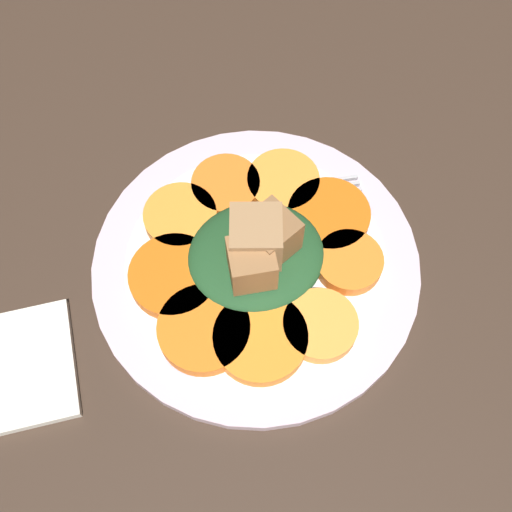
% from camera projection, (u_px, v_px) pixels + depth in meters
% --- Properties ---
extents(table_slab, '(1.20, 1.20, 0.02)m').
position_uv_depth(table_slab, '(256.00, 273.00, 0.54)').
color(table_slab, '#38281E').
rests_on(table_slab, ground).
extents(plate, '(0.27, 0.27, 0.01)m').
position_uv_depth(plate, '(256.00, 265.00, 0.53)').
color(plate, silver).
rests_on(plate, table_slab).
extents(carrot_slice_0, '(0.07, 0.07, 0.01)m').
position_uv_depth(carrot_slice_0, '(204.00, 329.00, 0.49)').
color(carrot_slice_0, orange).
rests_on(carrot_slice_0, plate).
extents(carrot_slice_1, '(0.07, 0.07, 0.01)m').
position_uv_depth(carrot_slice_1, '(260.00, 338.00, 0.49)').
color(carrot_slice_1, orange).
rests_on(carrot_slice_1, plate).
extents(carrot_slice_2, '(0.06, 0.06, 0.01)m').
position_uv_depth(carrot_slice_2, '(320.00, 325.00, 0.49)').
color(carrot_slice_2, '#F99439').
rests_on(carrot_slice_2, plate).
extents(carrot_slice_3, '(0.05, 0.05, 0.01)m').
position_uv_depth(carrot_slice_3, '(349.00, 262.00, 0.52)').
color(carrot_slice_3, orange).
rests_on(carrot_slice_3, plate).
extents(carrot_slice_4, '(0.07, 0.07, 0.01)m').
position_uv_depth(carrot_slice_4, '(328.00, 216.00, 0.53)').
color(carrot_slice_4, '#D45F12').
rests_on(carrot_slice_4, plate).
extents(carrot_slice_5, '(0.06, 0.06, 0.01)m').
position_uv_depth(carrot_slice_5, '(283.00, 182.00, 0.55)').
color(carrot_slice_5, orange).
rests_on(carrot_slice_5, plate).
extents(carrot_slice_6, '(0.06, 0.06, 0.01)m').
position_uv_depth(carrot_slice_6, '(226.00, 186.00, 0.55)').
color(carrot_slice_6, orange).
rests_on(carrot_slice_6, plate).
extents(carrot_slice_7, '(0.06, 0.06, 0.01)m').
position_uv_depth(carrot_slice_7, '(180.00, 217.00, 0.53)').
color(carrot_slice_7, orange).
rests_on(carrot_slice_7, plate).
extents(carrot_slice_8, '(0.07, 0.07, 0.01)m').
position_uv_depth(carrot_slice_8, '(174.00, 276.00, 0.51)').
color(carrot_slice_8, '#D45F12').
rests_on(carrot_slice_8, plate).
extents(center_pile, '(0.11, 0.10, 0.06)m').
position_uv_depth(center_pile, '(257.00, 251.00, 0.50)').
color(center_pile, '#1E4723').
rests_on(center_pile, plate).
extents(fork, '(0.18, 0.03, 0.00)m').
position_uv_depth(fork, '(264.00, 201.00, 0.55)').
color(fork, '#B2B2B7').
rests_on(fork, plate).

